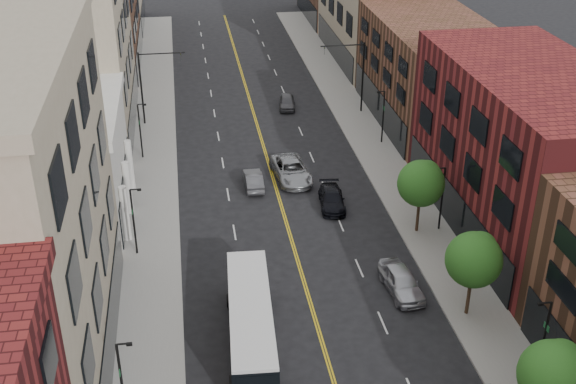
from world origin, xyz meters
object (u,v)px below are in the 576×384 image
car_parked_far (401,281)px  car_lane_a (332,199)px  car_lane_c (287,102)px  car_lane_behind (254,180)px  car_lane_b (291,170)px  city_bus (251,321)px

car_parked_far → car_lane_a: bearing=94.9°
car_parked_far → car_lane_c: car_parked_far is taller
car_parked_far → car_lane_behind: 17.85m
car_parked_far → car_lane_b: (-4.50, 17.04, 0.02)m
car_lane_b → car_lane_a: bearing=-70.3°
car_parked_far → car_lane_behind: (-7.80, 16.05, -0.14)m
car_parked_far → car_lane_b: size_ratio=0.80×
city_bus → car_parked_far: city_bus is taller
city_bus → car_lane_behind: bearing=86.6°
city_bus → car_lane_b: 21.46m
car_lane_behind → car_lane_a: (5.71, -4.23, -0.00)m
car_lane_a → car_lane_b: (-2.41, 5.22, 0.16)m
car_lane_c → car_lane_behind: bearing=-99.6°
car_lane_a → car_lane_c: 21.58m
car_lane_a → car_lane_c: car_lane_c is taller
city_bus → car_lane_c: size_ratio=2.85×
car_parked_far → car_lane_b: bearing=99.7°
car_lane_c → car_lane_a: bearing=-81.5°
city_bus → car_lane_b: size_ratio=1.89×
car_lane_behind → car_lane_b: car_lane_b is taller
car_lane_a → car_lane_b: bearing=120.1°
car_parked_far → car_lane_behind: car_parked_far is taller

